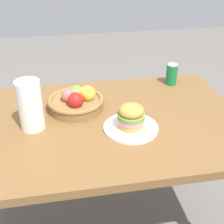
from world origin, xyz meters
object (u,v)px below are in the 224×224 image
Objects in this scene: soda_can at (172,74)px; fruit_basket at (76,101)px; plate at (131,128)px; paper_towel_roll at (30,105)px; sandwich at (131,116)px.

soda_can is 0.62m from fruit_basket.
paper_towel_roll is (-0.45, 0.09, 0.11)m from plate.
sandwich is at bearing -45.03° from fruit_basket.
sandwich reaches higher than plate.
paper_towel_roll is at bearing 168.40° from plate.
sandwich is 1.02× the size of soda_can.
plate is at bearing -45.03° from fruit_basket.
sandwich is at bearing -90.00° from plate.
soda_can reaches higher than plate.
plate is 0.33m from fruit_basket.
fruit_basket is (-0.23, 0.23, 0.04)m from plate.
soda_can is (0.35, 0.43, 0.06)m from plate.
fruit_basket reaches higher than plate.
soda_can is 0.53× the size of paper_towel_roll.
plate is at bearing 90.00° from sandwich.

